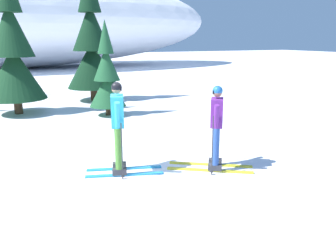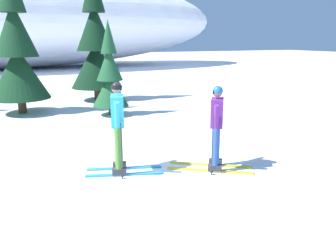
{
  "view_description": "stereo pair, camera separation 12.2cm",
  "coord_description": "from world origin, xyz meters",
  "px_view_note": "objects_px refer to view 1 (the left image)",
  "views": [
    {
      "loc": [
        -1.91,
        -6.53,
        2.65
      ],
      "look_at": [
        0.95,
        -0.38,
        0.95
      ],
      "focal_mm": 37.22,
      "sensor_mm": 36.0,
      "label": 1
    },
    {
      "loc": [
        -1.79,
        -6.58,
        2.65
      ],
      "look_at": [
        0.95,
        -0.38,
        0.95
      ],
      "focal_mm": 37.22,
      "sensor_mm": 36.0,
      "label": 2
    }
  ],
  "objects_px": {
    "skier_cyan_jacket": "(118,125)",
    "skier_purple_jacket": "(216,126)",
    "pine_tree_center_right": "(107,76)",
    "pine_tree_far_right": "(91,45)",
    "pine_tree_center": "(12,50)"
  },
  "relations": [
    {
      "from": "skier_cyan_jacket",
      "to": "pine_tree_far_right",
      "type": "height_order",
      "value": "pine_tree_far_right"
    },
    {
      "from": "pine_tree_center",
      "to": "pine_tree_center_right",
      "type": "relative_size",
      "value": 1.64
    },
    {
      "from": "skier_purple_jacket",
      "to": "skier_cyan_jacket",
      "type": "bearing_deg",
      "value": 161.85
    },
    {
      "from": "pine_tree_center_right",
      "to": "pine_tree_far_right",
      "type": "bearing_deg",
      "value": 85.3
    },
    {
      "from": "skier_purple_jacket",
      "to": "skier_cyan_jacket",
      "type": "relative_size",
      "value": 0.95
    },
    {
      "from": "pine_tree_center",
      "to": "skier_cyan_jacket",
      "type": "bearing_deg",
      "value": -77.21
    },
    {
      "from": "pine_tree_far_right",
      "to": "skier_purple_jacket",
      "type": "bearing_deg",
      "value": -87.96
    },
    {
      "from": "pine_tree_far_right",
      "to": "skier_cyan_jacket",
      "type": "bearing_deg",
      "value": -100.04
    },
    {
      "from": "pine_tree_center",
      "to": "pine_tree_far_right",
      "type": "relative_size",
      "value": 0.95
    },
    {
      "from": "skier_cyan_jacket",
      "to": "pine_tree_center_right",
      "type": "height_order",
      "value": "pine_tree_center_right"
    },
    {
      "from": "skier_purple_jacket",
      "to": "pine_tree_center_right",
      "type": "relative_size",
      "value": 0.53
    },
    {
      "from": "pine_tree_center_right",
      "to": "pine_tree_far_right",
      "type": "relative_size",
      "value": 0.58
    },
    {
      "from": "pine_tree_center",
      "to": "pine_tree_center_right",
      "type": "xyz_separation_m",
      "value": [
        2.89,
        -1.63,
        -0.88
      ]
    },
    {
      "from": "pine_tree_center",
      "to": "pine_tree_far_right",
      "type": "height_order",
      "value": "pine_tree_far_right"
    },
    {
      "from": "skier_cyan_jacket",
      "to": "skier_purple_jacket",
      "type": "bearing_deg",
      "value": -18.15
    }
  ]
}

